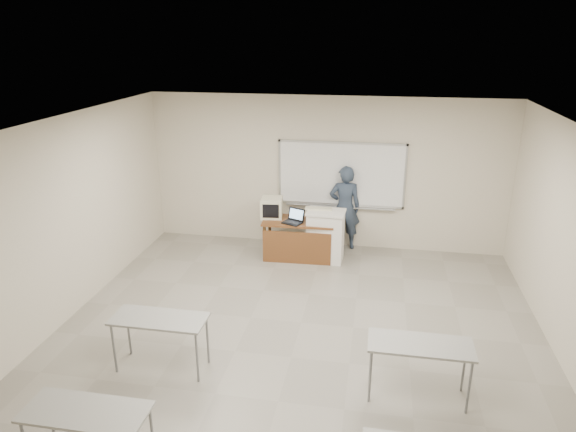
% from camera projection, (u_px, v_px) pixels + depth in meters
% --- Properties ---
extents(floor, '(7.00, 8.00, 0.01)m').
position_uv_depth(floor, '(291.00, 358.00, 6.87)').
color(floor, gray).
rests_on(floor, ground).
extents(whiteboard, '(2.48, 0.10, 1.31)m').
position_uv_depth(whiteboard, '(341.00, 175.00, 10.00)').
color(whiteboard, white).
rests_on(whiteboard, floor).
extents(student_desks, '(4.40, 2.20, 0.73)m').
position_uv_depth(student_desks, '(269.00, 379.00, 5.39)').
color(student_desks, gray).
rests_on(student_desks, floor).
extents(instructor_desk, '(1.35, 0.68, 0.75)m').
position_uv_depth(instructor_desk, '(298.00, 233.00, 9.68)').
color(instructor_desk, maroon).
rests_on(instructor_desk, floor).
extents(podium, '(0.70, 0.51, 0.98)m').
position_uv_depth(podium, '(325.00, 236.00, 9.65)').
color(podium, white).
rests_on(podium, floor).
extents(crt_monitor, '(0.41, 0.46, 0.39)m').
position_uv_depth(crt_monitor, '(272.00, 207.00, 9.85)').
color(crt_monitor, beige).
rests_on(crt_monitor, instructor_desk).
extents(laptop, '(0.34, 0.31, 0.25)m').
position_uv_depth(laptop, '(293.00, 219.00, 9.59)').
color(laptop, black).
rests_on(laptop, instructor_desk).
extents(mouse, '(0.10, 0.08, 0.03)m').
position_uv_depth(mouse, '(310.00, 219.00, 9.71)').
color(mouse, '#B4B7BC').
rests_on(mouse, instructor_desk).
extents(keyboard, '(0.51, 0.19, 0.03)m').
position_uv_depth(keyboard, '(319.00, 209.00, 9.58)').
color(keyboard, beige).
rests_on(keyboard, podium).
extents(presenter, '(0.65, 0.46, 1.69)m').
position_uv_depth(presenter, '(345.00, 207.00, 10.12)').
color(presenter, black).
rests_on(presenter, floor).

